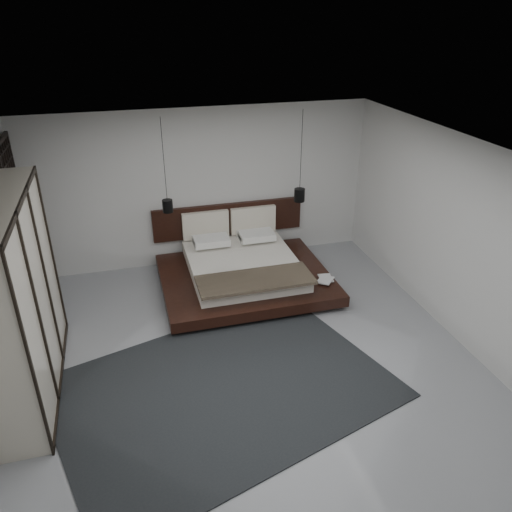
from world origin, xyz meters
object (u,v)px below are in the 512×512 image
object	(u,v)px
pendant_right	(299,195)
rug	(223,388)
pendant_left	(168,206)
lattice_screen	(20,222)
bed	(243,269)
wardrobe	(16,301)

from	to	relation	value
pendant_right	rug	distance (m)	3.81
pendant_left	rug	world-z (taller)	pendant_left
lattice_screen	rug	world-z (taller)	lattice_screen
lattice_screen	pendant_left	bearing A→B (deg)	-2.73
bed	rug	distance (m)	2.66
lattice_screen	rug	distance (m)	4.15
lattice_screen	rug	bearing A→B (deg)	-50.48
wardrobe	bed	bearing A→B (deg)	29.60
pendant_left	wardrobe	size ratio (longest dim) A/B	0.61
bed	lattice_screen	bearing A→B (deg)	170.92
lattice_screen	wardrobe	world-z (taller)	lattice_screen
bed	rug	bearing A→B (deg)	-109.47
rug	lattice_screen	bearing A→B (deg)	129.52
wardrobe	rug	distance (m)	2.66
wardrobe	rug	bearing A→B (deg)	-17.58
pendant_left	rug	size ratio (longest dim) A/B	0.39
rug	wardrobe	bearing A→B (deg)	162.42
rug	pendant_right	bearing A→B (deg)	55.46
bed	pendant_left	distance (m)	1.64
wardrobe	rug	size ratio (longest dim) A/B	0.63
bed	wardrobe	distance (m)	3.73
pendant_right	rug	size ratio (longest dim) A/B	0.40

